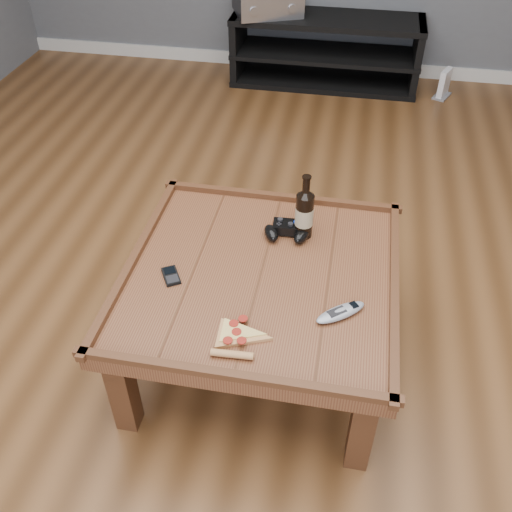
% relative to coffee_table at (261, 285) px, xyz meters
% --- Properties ---
extents(ground, '(6.00, 6.00, 0.00)m').
position_rel_coffee_table_xyz_m(ground, '(0.00, 0.00, -0.39)').
color(ground, '#4C2E15').
rests_on(ground, ground).
extents(baseboard, '(5.00, 0.02, 0.10)m').
position_rel_coffee_table_xyz_m(baseboard, '(0.00, 2.99, -0.34)').
color(baseboard, silver).
rests_on(baseboard, ground).
extents(coffee_table, '(1.03, 1.03, 0.48)m').
position_rel_coffee_table_xyz_m(coffee_table, '(0.00, 0.00, 0.00)').
color(coffee_table, '#4F2816').
rests_on(coffee_table, ground).
extents(media_console, '(1.40, 0.45, 0.50)m').
position_rel_coffee_table_xyz_m(media_console, '(0.00, 2.75, -0.15)').
color(media_console, black).
rests_on(media_console, ground).
extents(beer_bottle, '(0.07, 0.07, 0.28)m').
position_rel_coffee_table_xyz_m(beer_bottle, '(0.13, 0.26, 0.17)').
color(beer_bottle, black).
rests_on(beer_bottle, coffee_table).
extents(game_controller, '(0.20, 0.14, 0.05)m').
position_rel_coffee_table_xyz_m(game_controller, '(0.06, 0.24, 0.08)').
color(game_controller, black).
rests_on(game_controller, coffee_table).
extents(pizza_slice, '(0.16, 0.25, 0.03)m').
position_rel_coffee_table_xyz_m(pizza_slice, '(-0.02, -0.33, 0.07)').
color(pizza_slice, tan).
rests_on(pizza_slice, coffee_table).
extents(smartphone, '(0.10, 0.11, 0.01)m').
position_rel_coffee_table_xyz_m(smartphone, '(-0.32, -0.08, 0.07)').
color(smartphone, black).
rests_on(smartphone, coffee_table).
extents(remote_control, '(0.19, 0.17, 0.03)m').
position_rel_coffee_table_xyz_m(remote_control, '(0.30, -0.16, 0.07)').
color(remote_control, gray).
rests_on(remote_control, coffee_table).
extents(av_receiver, '(0.57, 0.52, 0.16)m').
position_rel_coffee_table_xyz_m(av_receiver, '(-0.45, 2.74, 0.19)').
color(av_receiver, black).
rests_on(av_receiver, media_console).
extents(game_console, '(0.15, 0.19, 0.21)m').
position_rel_coffee_table_xyz_m(game_console, '(0.90, 2.66, -0.30)').
color(game_console, gray).
rests_on(game_console, ground).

